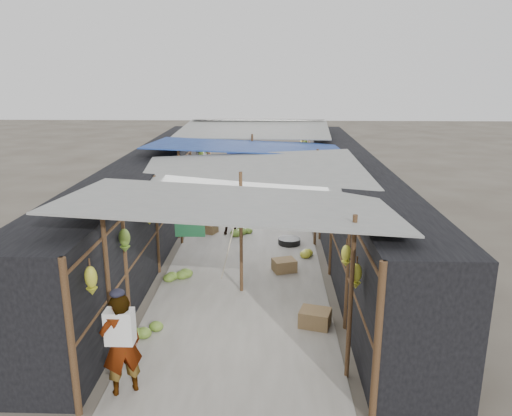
# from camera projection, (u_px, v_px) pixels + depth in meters

# --- Properties ---
(ground) EXTENTS (80.00, 80.00, 0.00)m
(ground) POSITION_uv_depth(u_px,v_px,m) (230.00, 374.00, 7.75)
(ground) COLOR #6B6356
(ground) RESTS_ON ground
(aisle_slab) EXTENTS (3.60, 16.00, 0.02)m
(aisle_slab) POSITION_uv_depth(u_px,v_px,m) (249.00, 238.00, 14.01)
(aisle_slab) COLOR #9E998E
(aisle_slab) RESTS_ON ground
(stall_left) EXTENTS (1.40, 15.00, 2.30)m
(stall_left) POSITION_uv_depth(u_px,v_px,m) (151.00, 198.00, 13.78)
(stall_left) COLOR black
(stall_left) RESTS_ON ground
(stall_right) EXTENTS (1.40, 15.00, 2.30)m
(stall_right) POSITION_uv_depth(u_px,v_px,m) (347.00, 199.00, 13.62)
(stall_right) COLOR black
(stall_right) RESTS_ON ground
(crate_near) EXTENTS (0.61, 0.55, 0.31)m
(crate_near) POSITION_uv_depth(u_px,v_px,m) (284.00, 266.00, 11.63)
(crate_near) COLOR #916D4A
(crate_near) RESTS_ON ground
(crate_mid) EXTENTS (0.65, 0.57, 0.33)m
(crate_mid) POSITION_uv_depth(u_px,v_px,m) (315.00, 318.00, 9.15)
(crate_mid) COLOR #916D4A
(crate_mid) RESTS_ON ground
(crate_back) EXTENTS (0.56, 0.52, 0.29)m
(crate_back) POSITION_uv_depth(u_px,v_px,m) (209.00, 228.00, 14.38)
(crate_back) COLOR #916D4A
(crate_back) RESTS_ON ground
(black_basin) EXTENTS (0.60, 0.60, 0.18)m
(black_basin) POSITION_uv_depth(u_px,v_px,m) (289.00, 241.00, 13.46)
(black_basin) COLOR black
(black_basin) RESTS_ON ground
(vendor_elderly) EXTENTS (0.69, 0.61, 1.58)m
(vendor_elderly) POSITION_uv_depth(u_px,v_px,m) (121.00, 345.00, 7.10)
(vendor_elderly) COLOR white
(vendor_elderly) RESTS_ON ground
(shopper_blue) EXTENTS (0.84, 0.77, 1.38)m
(shopper_blue) POSITION_uv_depth(u_px,v_px,m) (235.00, 211.00, 14.21)
(shopper_blue) COLOR #202FA3
(shopper_blue) RESTS_ON ground
(vendor_seated) EXTENTS (0.42, 0.61, 0.87)m
(vendor_seated) POSITION_uv_depth(u_px,v_px,m) (281.00, 197.00, 16.72)
(vendor_seated) COLOR #45413C
(vendor_seated) RESTS_ON ground
(market_canopy) EXTENTS (5.62, 15.20, 2.77)m
(market_canopy) POSITION_uv_depth(u_px,v_px,m) (250.00, 151.00, 13.69)
(market_canopy) COLOR brown
(market_canopy) RESTS_ON ground
(hanging_bananas) EXTENTS (3.96, 14.10, 0.82)m
(hanging_bananas) POSITION_uv_depth(u_px,v_px,m) (245.00, 178.00, 13.80)
(hanging_bananas) COLOR gold
(hanging_bananas) RESTS_ON ground
(floor_bananas) EXTENTS (3.83, 10.01, 0.33)m
(floor_bananas) POSITION_uv_depth(u_px,v_px,m) (244.00, 226.00, 14.59)
(floor_bananas) COLOR olive
(floor_bananas) RESTS_ON ground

